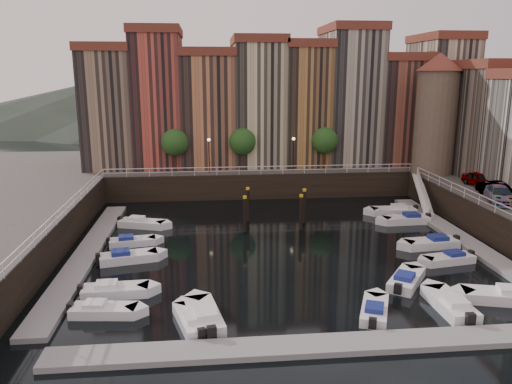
{
  "coord_description": "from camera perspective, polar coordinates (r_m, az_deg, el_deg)",
  "views": [
    {
      "loc": [
        -6.15,
        -40.86,
        14.52
      ],
      "look_at": [
        -1.76,
        4.0,
        3.78
      ],
      "focal_mm": 35.0,
      "sensor_mm": 36.0,
      "label": 1
    }
  ],
  "objects": [
    {
      "name": "boat_left_1",
      "position": [
        35.35,
        -15.92,
        -10.77
      ],
      "size": [
        4.65,
        1.86,
        1.06
      ],
      "rotation": [
        0.0,
        0.0,
        0.04
      ],
      "color": "white",
      "rests_on": "ground"
    },
    {
      "name": "dock_left",
      "position": [
        43.54,
        -18.72,
        -6.58
      ],
      "size": [
        2.0,
        28.0,
        0.35
      ],
      "primitive_type": "cube",
      "color": "gray",
      "rests_on": "ground"
    },
    {
      "name": "mooring_pilings",
      "position": [
        48.35,
        2.13,
        -2.05
      ],
      "size": [
        6.43,
        3.89,
        3.78
      ],
      "color": "black",
      "rests_on": "ground"
    },
    {
      "name": "boat_right_0",
      "position": [
        36.86,
        26.23,
        -10.62
      ],
      "size": [
        5.04,
        2.91,
        1.13
      ],
      "rotation": [
        0.0,
        0.0,
        2.88
      ],
      "color": "white",
      "rests_on": "ground"
    },
    {
      "name": "car_a",
      "position": [
        56.62,
        24.22,
        1.22
      ],
      "size": [
        2.46,
        4.51,
        1.46
      ],
      "primitive_type": "imported",
      "rotation": [
        0.0,
        0.0,
        0.18
      ],
      "color": "gray",
      "rests_on": "quay_right"
    },
    {
      "name": "corner_tower",
      "position": [
        61.38,
        19.88,
        8.58
      ],
      "size": [
        5.2,
        5.2,
        13.8
      ],
      "color": "#6B5B4C",
      "rests_on": "quay_right"
    },
    {
      "name": "boat_left_0",
      "position": [
        32.9,
        -17.14,
        -12.79
      ],
      "size": [
        4.32,
        1.96,
        0.98
      ],
      "rotation": [
        0.0,
        0.0,
        -0.11
      ],
      "color": "white",
      "rests_on": "ground"
    },
    {
      "name": "far_terrace",
      "position": [
        65.15,
        2.82,
        10.25
      ],
      "size": [
        48.7,
        10.3,
        17.5
      ],
      "color": "#8D7159",
      "rests_on": "quay_far"
    },
    {
      "name": "boat_right_4",
      "position": [
        54.73,
        15.52,
        -2.07
      ],
      "size": [
        4.94,
        2.0,
        1.12
      ],
      "rotation": [
        0.0,
        0.0,
        3.09
      ],
      "color": "white",
      "rests_on": "ground"
    },
    {
      "name": "boat_right_1",
      "position": [
        42.38,
        21.23,
        -7.11
      ],
      "size": [
        4.37,
        2.22,
        0.98
      ],
      "rotation": [
        0.0,
        0.0,
        3.31
      ],
      "color": "white",
      "rests_on": "ground"
    },
    {
      "name": "boat_left_4",
      "position": [
        49.69,
        -12.98,
        -3.5
      ],
      "size": [
        4.82,
        2.95,
        1.08
      ],
      "rotation": [
        0.0,
        0.0,
        -0.3
      ],
      "color": "white",
      "rests_on": "ground"
    },
    {
      "name": "railings",
      "position": [
        47.39,
        2.02,
        0.3
      ],
      "size": [
        36.08,
        34.04,
        0.52
      ],
      "color": "white",
      "rests_on": "ground"
    },
    {
      "name": "promenade_trees",
      "position": [
        59.79,
        -0.92,
        5.77
      ],
      "size": [
        21.2,
        3.2,
        5.2
      ],
      "color": "black",
      "rests_on": "quay_far"
    },
    {
      "name": "boat_near_1",
      "position": [
        30.82,
        -5.97,
        -13.99
      ],
      "size": [
        2.63,
        5.06,
        1.13
      ],
      "rotation": [
        0.0,
        0.0,
        1.76
      ],
      "color": "white",
      "rests_on": "ground"
    },
    {
      "name": "boat_extra_260",
      "position": [
        37.17,
        16.77,
        -9.59
      ],
      "size": [
        3.96,
        4.57,
        1.08
      ],
      "rotation": [
        0.0,
        0.0,
        0.95
      ],
      "color": "white",
      "rests_on": "ground"
    },
    {
      "name": "gangway",
      "position": [
        57.33,
        18.5,
        -0.0
      ],
      "size": [
        2.78,
        8.32,
        3.73
      ],
      "color": "white",
      "rests_on": "ground"
    },
    {
      "name": "mountains",
      "position": [
        151.21,
        -2.65,
        10.89
      ],
      "size": [
        145.0,
        100.0,
        18.0
      ],
      "color": "#2D382D",
      "rests_on": "ground"
    },
    {
      "name": "boat_near_2",
      "position": [
        32.32,
        13.39,
        -13.04
      ],
      "size": [
        2.92,
        4.31,
        0.98
      ],
      "rotation": [
        0.0,
        0.0,
        1.19
      ],
      "color": "white",
      "rests_on": "ground"
    },
    {
      "name": "boat_near_0",
      "position": [
        30.6,
        -7.23,
        -14.33
      ],
      "size": [
        2.6,
        4.44,
        0.99
      ],
      "rotation": [
        0.0,
        0.0,
        1.84
      ],
      "color": "white",
      "rests_on": "ground"
    },
    {
      "name": "street_lamps",
      "position": [
        58.92,
        -0.51,
        4.99
      ],
      "size": [
        10.36,
        0.36,
        4.18
      ],
      "color": "black",
      "rests_on": "quay_far"
    },
    {
      "name": "ground",
      "position": [
        43.8,
        2.82,
        -5.98
      ],
      "size": [
        200.0,
        200.0,
        0.0
      ],
      "primitive_type": "plane",
      "color": "black",
      "rests_on": "ground"
    },
    {
      "name": "boat_near_3",
      "position": [
        34.34,
        21.34,
        -11.9
      ],
      "size": [
        1.88,
        4.94,
        1.13
      ],
      "rotation": [
        0.0,
        0.0,
        1.59
      ],
      "color": "white",
      "rests_on": "ground"
    },
    {
      "name": "boat_right_3",
      "position": [
        51.86,
        16.84,
        -3.02
      ],
      "size": [
        4.85,
        1.95,
        1.11
      ],
      "rotation": [
        0.0,
        0.0,
        3.19
      ],
      "color": "white",
      "rests_on": "ground"
    },
    {
      "name": "car_b",
      "position": [
        52.56,
        25.85,
        0.16
      ],
      "size": [
        2.3,
        4.46,
        1.4
      ],
      "primitive_type": "imported",
      "rotation": [
        0.0,
        0.0,
        0.2
      ],
      "color": "gray",
      "rests_on": "quay_right"
    },
    {
      "name": "boat_right_2",
      "position": [
        45.45,
        19.49,
        -5.53
      ],
      "size": [
        4.93,
        2.17,
        1.11
      ],
      "rotation": [
        0.0,
        0.0,
        3.23
      ],
      "color": "white",
      "rests_on": "ground"
    },
    {
      "name": "dock_near",
      "position": [
        28.51,
        8.01,
        -16.95
      ],
      "size": [
        30.0,
        2.0,
        0.35
      ],
      "primitive_type": "cube",
      "color": "gray",
      "rests_on": "ground"
    },
    {
      "name": "boat_left_2",
      "position": [
        41.05,
        -14.51,
        -7.22
      ],
      "size": [
        4.84,
        2.62,
        1.08
      ],
      "rotation": [
        0.0,
        0.0,
        0.22
      ],
      "color": "white",
      "rests_on": "ground"
    },
    {
      "name": "dock_right",
      "position": [
        47.9,
        22.64,
        -5.1
      ],
      "size": [
        2.0,
        28.0,
        0.35
      ],
      "primitive_type": "cube",
      "color": "gray",
      "rests_on": "ground"
    },
    {
      "name": "quay_far",
      "position": [
        68.39,
        -0.33,
        2.43
      ],
      "size": [
        80.0,
        20.0,
        3.0
      ],
      "primitive_type": "cube",
      "color": "black",
      "rests_on": "ground"
    },
    {
      "name": "boat_left_3",
      "position": [
        44.77,
        -14.05,
        -5.51
      ],
      "size": [
        4.24,
        2.07,
        0.95
      ],
      "rotation": [
        0.0,
        0.0,
        0.15
      ],
      "color": "white",
      "rests_on": "ground"
    },
    {
      "name": "car_c",
      "position": [
        50.27,
        26.07,
        -0.37
      ],
      "size": [
        3.59,
        5.46,
        1.47
      ],
      "primitive_type": "imported",
      "rotation": [
        0.0,
        0.0,
        -0.33
      ],
      "color": "gray",
      "rests_on": "quay_right"
    }
  ]
}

